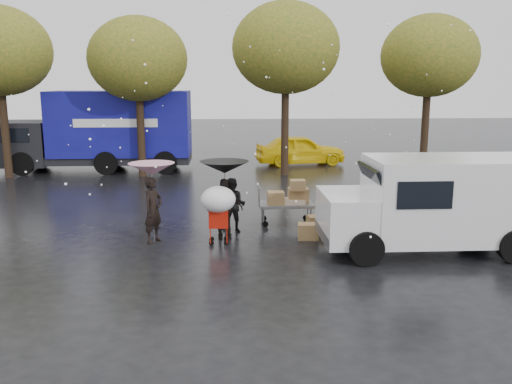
{
  "coord_description": "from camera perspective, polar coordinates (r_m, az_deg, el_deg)",
  "views": [
    {
      "loc": [
        0.03,
        -12.7,
        3.91
      ],
      "look_at": [
        0.79,
        1.0,
        1.1
      ],
      "focal_mm": 38.0,
      "sensor_mm": 36.0,
      "label": 1
    }
  ],
  "objects": [
    {
      "name": "yellow_taxi",
      "position": [
        25.93,
        4.68,
        4.47
      ],
      "size": [
        4.42,
        2.3,
        1.44
      ],
      "primitive_type": "imported",
      "rotation": [
        0.0,
        0.0,
        1.72
      ],
      "color": "yellow",
      "rests_on": "ground"
    },
    {
      "name": "shopping_cart",
      "position": [
        13.0,
        -4.0,
        -1.11
      ],
      "size": [
        0.84,
        0.84,
        1.46
      ],
      "color": "red",
      "rests_on": "ground"
    },
    {
      "name": "box_ground_far",
      "position": [
        13.76,
        5.51,
        -4.14
      ],
      "size": [
        0.54,
        0.44,
        0.39
      ],
      "primitive_type": "cube",
      "rotation": [
        0.0,
        0.0,
        -0.1
      ],
      "color": "olive",
      "rests_on": "ground"
    },
    {
      "name": "tree_row",
      "position": [
        22.73,
        -4.54,
        14.34
      ],
      "size": [
        21.6,
        4.4,
        7.12
      ],
      "color": "black",
      "rests_on": "ground"
    },
    {
      "name": "person_pink",
      "position": [
        13.53,
        -10.77,
        -1.85
      ],
      "size": [
        0.64,
        0.71,
        1.64
      ],
      "primitive_type": "imported",
      "rotation": [
        0.0,
        0.0,
        1.03
      ],
      "color": "black",
      "rests_on": "ground"
    },
    {
      "name": "blue_truck",
      "position": [
        24.96,
        -15.85,
        6.19
      ],
      "size": [
        8.3,
        2.6,
        3.5
      ],
      "color": "navy",
      "rests_on": "ground"
    },
    {
      "name": "vendor_cart",
      "position": [
        15.04,
        3.51,
        -0.68
      ],
      "size": [
        1.52,
        0.8,
        1.27
      ],
      "color": "slate",
      "rests_on": "ground"
    },
    {
      "name": "umbrella_black",
      "position": [
        13.43,
        -3.34,
        2.61
      ],
      "size": [
        1.23,
        1.23,
        1.98
      ],
      "color": "#4C4C4C",
      "rests_on": "ground"
    },
    {
      "name": "umbrella_pink",
      "position": [
        13.34,
        -10.93,
        2.37
      ],
      "size": [
        1.12,
        1.12,
        1.98
      ],
      "color": "#4C4C4C",
      "rests_on": "ground"
    },
    {
      "name": "person_black",
      "position": [
        13.63,
        -3.29,
        -1.78
      ],
      "size": [
        0.92,
        0.43,
        1.54
      ],
      "primitive_type": "imported",
      "rotation": [
        0.0,
        0.0,
        3.08
      ],
      "color": "black",
      "rests_on": "ground"
    },
    {
      "name": "box_ground_near",
      "position": [
        14.59,
        6.3,
        -3.25
      ],
      "size": [
        0.51,
        0.44,
        0.4
      ],
      "primitive_type": "cube",
      "rotation": [
        0.0,
        0.0,
        0.22
      ],
      "color": "olive",
      "rests_on": "ground"
    },
    {
      "name": "person_middle",
      "position": [
        14.23,
        -2.45,
        -1.4
      ],
      "size": [
        0.83,
        0.73,
        1.44
      ],
      "primitive_type": "imported",
      "rotation": [
        0.0,
        0.0,
        -0.31
      ],
      "color": "black",
      "rests_on": "ground"
    },
    {
      "name": "white_van",
      "position": [
        13.21,
        18.26,
        -1.04
      ],
      "size": [
        4.91,
        2.18,
        2.2
      ],
      "color": "white",
      "rests_on": "ground"
    },
    {
      "name": "ground",
      "position": [
        13.29,
        -3.16,
        -5.57
      ],
      "size": [
        90.0,
        90.0,
        0.0
      ],
      "primitive_type": "plane",
      "color": "black",
      "rests_on": "ground"
    }
  ]
}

